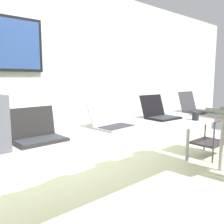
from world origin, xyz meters
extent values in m
cube|color=beige|center=(0.00, 0.00, -0.02)|extent=(8.00, 8.00, 0.04)
cube|color=beige|center=(0.00, 1.13, 1.21)|extent=(8.00, 0.06, 2.41)
cube|color=#B4A8A4|center=(0.00, 0.00, 0.75)|extent=(3.21, 0.70, 0.04)
cylinder|color=gray|center=(1.50, -0.25, 0.37)|extent=(0.05, 0.05, 0.73)
cylinder|color=gray|center=(1.50, 0.25, 0.37)|extent=(0.05, 0.05, 0.73)
cube|color=#262523|center=(-0.89, 0.03, 0.78)|extent=(0.36, 0.23, 0.02)
cube|color=#30343A|center=(-0.89, 0.02, 0.80)|extent=(0.34, 0.18, 0.00)
cube|color=#262523|center=(-0.89, 0.16, 0.91)|extent=(0.36, 0.05, 0.22)
cube|color=#211C2E|center=(-0.89, 0.16, 0.90)|extent=(0.33, 0.04, 0.20)
cube|color=#B0B0B3|center=(-0.16, 0.01, 0.78)|extent=(0.37, 0.26, 0.02)
cube|color=#2A2930|center=(-0.16, 0.00, 0.80)|extent=(0.34, 0.21, 0.00)
cube|color=#B0B0B3|center=(-0.17, 0.17, 0.90)|extent=(0.36, 0.13, 0.21)
cube|color=silver|center=(-0.17, 0.18, 0.90)|extent=(0.33, 0.11, 0.19)
cube|color=black|center=(0.60, 0.03, 0.78)|extent=(0.37, 0.28, 0.02)
cube|color=#282F34|center=(0.60, 0.02, 0.80)|extent=(0.34, 0.23, 0.00)
cube|color=black|center=(0.61, 0.20, 0.91)|extent=(0.36, 0.11, 0.24)
cube|color=black|center=(0.61, 0.21, 0.91)|extent=(0.33, 0.09, 0.22)
cube|color=#3A3A3F|center=(1.36, 0.03, 0.78)|extent=(0.35, 0.27, 0.02)
cube|color=#342A2B|center=(1.36, 0.02, 0.80)|extent=(0.32, 0.22, 0.00)
cube|color=#3A3A3F|center=(1.36, 0.20, 0.92)|extent=(0.34, 0.09, 0.26)
cube|color=#2E6140|center=(1.36, 0.21, 0.92)|extent=(0.32, 0.08, 0.23)
cylinder|color=#646A5C|center=(1.18, -0.32, 0.84)|extent=(0.11, 0.33, 0.07)
cylinder|color=#212729|center=(0.79, -0.25, 0.82)|extent=(0.07, 0.07, 0.09)
cube|color=#342833|center=(1.99, 0.16, 0.62)|extent=(0.56, 0.44, 0.03)
cube|color=#342833|center=(1.99, 0.16, 0.22)|extent=(0.53, 0.42, 0.03)
cylinder|color=#333338|center=(1.73, -0.04, 0.32)|extent=(0.02, 0.02, 0.63)
cylinder|color=#333338|center=(1.73, 0.36, 0.32)|extent=(0.02, 0.02, 0.63)
cylinder|color=#333338|center=(2.25, 0.36, 0.32)|extent=(0.02, 0.02, 0.63)
camera|label=1|loc=(-1.63, -1.60, 1.24)|focal=38.68mm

